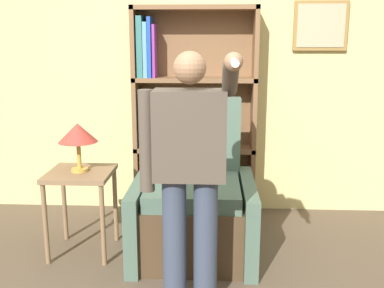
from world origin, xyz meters
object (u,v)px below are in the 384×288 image
Objects in this scene: bookcase at (181,117)px; side_table at (81,185)px; armchair at (194,205)px; person_standing at (189,167)px; table_lamp at (78,134)px.

bookcase is 1.21m from side_table.
person_standing is (0.01, -0.76, 0.54)m from armchair.
side_table is 1.78× the size of table_lamp.
person_standing reaches higher than armchair.
bookcase is 5.19× the size of table_lamp.
side_table is at bearing 45.00° from table_lamp.
side_table is at bearing -129.45° from bookcase.
person_standing is at bearing -37.89° from table_lamp.
table_lamp is at bearing -135.00° from side_table.
bookcase is 2.93× the size of side_table.
bookcase is at bearing 50.55° from side_table.
armchair is 0.75× the size of person_standing.
person_standing is 4.26× the size of table_lamp.
table_lamp is (-0.88, -0.08, 0.59)m from armchair.
armchair is 0.93m from person_standing.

